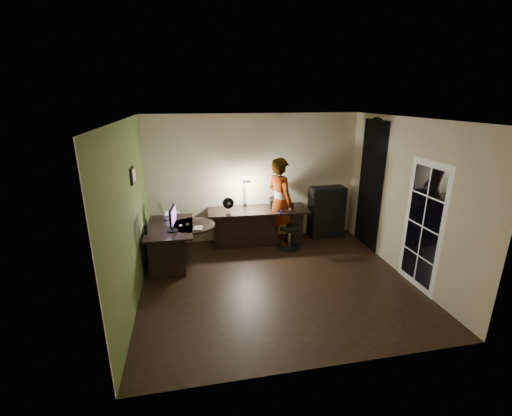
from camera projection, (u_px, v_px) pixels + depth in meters
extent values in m
cube|color=black|center=(276.00, 282.00, 5.85)|extent=(4.50, 4.00, 0.01)
cube|color=silver|center=(280.00, 119.00, 5.01)|extent=(4.50, 4.00, 0.01)
cube|color=tan|center=(254.00, 178.00, 7.30)|extent=(4.50, 0.01, 2.70)
cube|color=tan|center=(327.00, 264.00, 3.56)|extent=(4.50, 0.01, 2.70)
cube|color=tan|center=(129.00, 216.00, 5.02)|extent=(0.01, 4.00, 2.70)
cube|color=tan|center=(406.00, 199.00, 5.85)|extent=(0.01, 4.00, 2.70)
cube|color=#475B27|center=(130.00, 216.00, 5.02)|extent=(0.00, 4.00, 2.70)
cube|color=black|center=(370.00, 185.00, 6.94)|extent=(0.01, 0.90, 2.60)
cube|color=white|center=(423.00, 226.00, 5.43)|extent=(0.02, 0.92, 2.10)
cube|color=black|center=(132.00, 176.00, 5.29)|extent=(0.04, 0.30, 0.25)
cube|color=black|center=(171.00, 246.00, 6.34)|extent=(0.84, 1.34, 0.77)
cube|color=black|center=(258.00, 227.00, 7.25)|extent=(2.11, 0.83, 0.78)
cube|color=black|center=(326.00, 212.00, 7.63)|extent=(0.77, 0.41, 1.13)
cube|color=silver|center=(170.00, 216.00, 6.59)|extent=(0.25, 0.21, 0.10)
cube|color=silver|center=(170.00, 208.00, 6.54)|extent=(0.43, 0.42, 0.23)
cube|color=black|center=(172.00, 222.00, 5.94)|extent=(0.16, 0.48, 0.31)
ellipsoid|color=silver|center=(180.00, 226.00, 6.18)|extent=(0.07, 0.10, 0.03)
cube|color=black|center=(187.00, 224.00, 6.28)|extent=(0.08, 0.13, 0.01)
cube|color=black|center=(197.00, 227.00, 6.16)|extent=(0.07, 0.14, 0.01)
cylinder|color=black|center=(146.00, 229.00, 5.82)|extent=(0.08, 0.08, 0.16)
cube|color=silver|center=(198.00, 228.00, 6.10)|extent=(0.18, 0.23, 0.01)
cube|color=black|center=(228.00, 206.00, 6.74)|extent=(0.24, 0.15, 0.34)
cube|color=#150D8F|center=(284.00, 212.00, 6.78)|extent=(0.19, 0.11, 0.08)
cube|color=black|center=(280.00, 202.00, 7.25)|extent=(0.46, 0.38, 0.19)
cube|color=black|center=(245.00, 192.00, 7.17)|extent=(0.26, 0.33, 0.64)
cube|color=black|center=(289.00, 227.00, 7.06)|extent=(0.58, 0.58, 0.89)
imported|color=#D8A88C|center=(280.00, 203.00, 7.05)|extent=(0.68, 0.79, 1.87)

